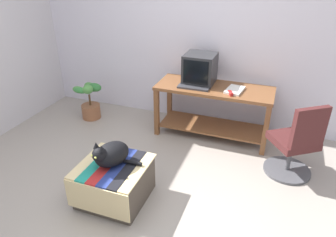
{
  "coord_description": "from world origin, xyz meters",
  "views": [
    {
      "loc": [
        1.08,
        -2.09,
        2.19
      ],
      "look_at": [
        -0.01,
        0.85,
        0.55
      ],
      "focal_mm": 33.37,
      "sensor_mm": 36.0,
      "label": 1
    }
  ],
  "objects_px": {
    "ottoman_with_blanket": "(114,182)",
    "stapler": "(230,93)",
    "office_chair": "(296,145)",
    "keyboard": "(194,87)",
    "tv_monitor": "(200,69)",
    "book": "(235,90)",
    "cat": "(110,154)",
    "desk": "(213,103)",
    "potted_plant": "(90,101)"
  },
  "relations": [
    {
      "from": "desk",
      "to": "keyboard",
      "type": "xyz_separation_m",
      "value": [
        -0.24,
        -0.13,
        0.23
      ]
    },
    {
      "from": "tv_monitor",
      "to": "cat",
      "type": "relative_size",
      "value": 0.86
    },
    {
      "from": "book",
      "to": "cat",
      "type": "height_order",
      "value": "book"
    },
    {
      "from": "cat",
      "to": "office_chair",
      "type": "height_order",
      "value": "office_chair"
    },
    {
      "from": "office_chair",
      "to": "stapler",
      "type": "distance_m",
      "value": 0.95
    },
    {
      "from": "stapler",
      "to": "cat",
      "type": "bearing_deg",
      "value": -148.92
    },
    {
      "from": "tv_monitor",
      "to": "book",
      "type": "bearing_deg",
      "value": -15.08
    },
    {
      "from": "stapler",
      "to": "keyboard",
      "type": "bearing_deg",
      "value": 147.11
    },
    {
      "from": "book",
      "to": "office_chair",
      "type": "xyz_separation_m",
      "value": [
        0.77,
        -0.52,
        -0.33
      ]
    },
    {
      "from": "tv_monitor",
      "to": "potted_plant",
      "type": "bearing_deg",
      "value": -171.71
    },
    {
      "from": "keyboard",
      "to": "book",
      "type": "height_order",
      "value": "book"
    },
    {
      "from": "desk",
      "to": "ottoman_with_blanket",
      "type": "distance_m",
      "value": 1.72
    },
    {
      "from": "desk",
      "to": "stapler",
      "type": "bearing_deg",
      "value": -37.25
    },
    {
      "from": "desk",
      "to": "stapler",
      "type": "distance_m",
      "value": 0.38
    },
    {
      "from": "stapler",
      "to": "desk",
      "type": "bearing_deg",
      "value": 115.68
    },
    {
      "from": "desk",
      "to": "potted_plant",
      "type": "bearing_deg",
      "value": -175.5
    },
    {
      "from": "tv_monitor",
      "to": "keyboard",
      "type": "distance_m",
      "value": 0.28
    },
    {
      "from": "tv_monitor",
      "to": "ottoman_with_blanket",
      "type": "xyz_separation_m",
      "value": [
        -0.39,
        -1.67,
        -0.69
      ]
    },
    {
      "from": "desk",
      "to": "ottoman_with_blanket",
      "type": "relative_size",
      "value": 2.27
    },
    {
      "from": "keyboard",
      "to": "potted_plant",
      "type": "xyz_separation_m",
      "value": [
        -1.58,
        -0.01,
        -0.43
      ]
    },
    {
      "from": "cat",
      "to": "stapler",
      "type": "height_order",
      "value": "stapler"
    },
    {
      "from": "tv_monitor",
      "to": "ottoman_with_blanket",
      "type": "relative_size",
      "value": 0.62
    },
    {
      "from": "office_chair",
      "to": "keyboard",
      "type": "bearing_deg",
      "value": -54.09
    },
    {
      "from": "stapler",
      "to": "book",
      "type": "bearing_deg",
      "value": 51.22
    },
    {
      "from": "tv_monitor",
      "to": "keyboard",
      "type": "height_order",
      "value": "tv_monitor"
    },
    {
      "from": "ottoman_with_blanket",
      "to": "office_chair",
      "type": "bearing_deg",
      "value": 31.66
    },
    {
      "from": "keyboard",
      "to": "stapler",
      "type": "xyz_separation_m",
      "value": [
        0.48,
        -0.05,
        0.01
      ]
    },
    {
      "from": "book",
      "to": "stapler",
      "type": "height_order",
      "value": "stapler"
    },
    {
      "from": "keyboard",
      "to": "cat",
      "type": "distance_m",
      "value": 1.5
    },
    {
      "from": "tv_monitor",
      "to": "cat",
      "type": "distance_m",
      "value": 1.75
    },
    {
      "from": "keyboard",
      "to": "cat",
      "type": "relative_size",
      "value": 0.85
    },
    {
      "from": "desk",
      "to": "potted_plant",
      "type": "distance_m",
      "value": 1.83
    },
    {
      "from": "cat",
      "to": "potted_plant",
      "type": "bearing_deg",
      "value": 151.31
    },
    {
      "from": "desk",
      "to": "book",
      "type": "height_order",
      "value": "book"
    },
    {
      "from": "potted_plant",
      "to": "stapler",
      "type": "xyz_separation_m",
      "value": [
        2.05,
        -0.04,
        0.44
      ]
    },
    {
      "from": "keyboard",
      "to": "stapler",
      "type": "relative_size",
      "value": 3.64
    },
    {
      "from": "book",
      "to": "tv_monitor",
      "type": "bearing_deg",
      "value": 172.99
    },
    {
      "from": "desk",
      "to": "book",
      "type": "distance_m",
      "value": 0.36
    },
    {
      "from": "book",
      "to": "ottoman_with_blanket",
      "type": "relative_size",
      "value": 0.45
    },
    {
      "from": "desk",
      "to": "keyboard",
      "type": "bearing_deg",
      "value": -151.79
    },
    {
      "from": "keyboard",
      "to": "potted_plant",
      "type": "height_order",
      "value": "keyboard"
    },
    {
      "from": "book",
      "to": "ottoman_with_blanket",
      "type": "distance_m",
      "value": 1.84
    },
    {
      "from": "keyboard",
      "to": "book",
      "type": "xyz_separation_m",
      "value": [
        0.5,
        0.08,
        0.0
      ]
    },
    {
      "from": "book",
      "to": "ottoman_with_blanket",
      "type": "height_order",
      "value": "book"
    },
    {
      "from": "book",
      "to": "office_chair",
      "type": "bearing_deg",
      "value": -25.35
    },
    {
      "from": "desk",
      "to": "potted_plant",
      "type": "xyz_separation_m",
      "value": [
        -1.82,
        -0.13,
        -0.19
      ]
    },
    {
      "from": "ottoman_with_blanket",
      "to": "stapler",
      "type": "bearing_deg",
      "value": 58.69
    },
    {
      "from": "tv_monitor",
      "to": "book",
      "type": "xyz_separation_m",
      "value": [
        0.49,
        -0.13,
        -0.17
      ]
    },
    {
      "from": "cat",
      "to": "stapler",
      "type": "bearing_deg",
      "value": 79.71
    },
    {
      "from": "keyboard",
      "to": "desk",
      "type": "bearing_deg",
      "value": 26.93
    }
  ]
}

